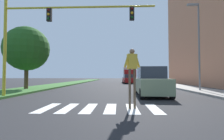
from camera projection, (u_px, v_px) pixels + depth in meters
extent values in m
plane|color=#262628|center=(114.00, 84.00, 27.95)|extent=(140.00, 140.00, 0.00)
cube|color=silver|center=(47.00, 108.00, 7.05)|extent=(0.45, 2.20, 0.01)
cube|color=silver|center=(68.00, 108.00, 7.01)|extent=(0.45, 2.20, 0.01)
cube|color=silver|center=(89.00, 108.00, 6.98)|extent=(0.45, 2.20, 0.01)
cube|color=silver|center=(111.00, 108.00, 6.94)|extent=(0.45, 2.20, 0.01)
cube|color=silver|center=(132.00, 108.00, 6.91)|extent=(0.45, 2.20, 0.01)
cube|color=silver|center=(154.00, 109.00, 6.87)|extent=(0.45, 2.20, 0.01)
cube|color=#386B2D|center=(65.00, 84.00, 26.27)|extent=(3.72, 64.00, 0.15)
cylinder|color=#4C3823|center=(26.00, 75.00, 15.72)|extent=(0.36, 0.36, 2.55)
sphere|color=#23561E|center=(27.00, 49.00, 15.81)|extent=(4.19, 4.19, 4.19)
cube|color=#9E9991|center=(167.00, 84.00, 25.63)|extent=(3.00, 64.00, 0.15)
cylinder|color=gold|center=(5.00, 47.00, 10.21)|extent=(0.18, 0.18, 6.00)
cylinder|color=gold|center=(79.00, 7.00, 10.11)|extent=(9.19, 0.12, 0.12)
cube|color=black|center=(49.00, 15.00, 10.17)|extent=(0.28, 0.20, 0.80)
sphere|color=#4C0C0C|center=(48.00, 10.00, 10.06)|extent=(0.16, 0.16, 0.16)
sphere|color=#F2A519|center=(48.00, 14.00, 10.05)|extent=(0.16, 0.16, 0.16)
sphere|color=#0F3F19|center=(48.00, 18.00, 10.04)|extent=(0.16, 0.16, 0.16)
cube|color=black|center=(132.00, 14.00, 9.96)|extent=(0.28, 0.20, 0.80)
sphere|color=#4C0C0C|center=(132.00, 9.00, 9.85)|extent=(0.16, 0.16, 0.16)
sphere|color=#F2A519|center=(132.00, 13.00, 9.84)|extent=(0.16, 0.16, 0.16)
sphere|color=#0F3F19|center=(132.00, 17.00, 9.84)|extent=(0.16, 0.16, 0.16)
cylinder|color=slate|center=(199.00, 46.00, 14.27)|extent=(0.14, 0.14, 7.50)
cube|color=gray|center=(192.00, 5.00, 14.42)|extent=(0.90, 0.24, 0.16)
cylinder|color=brown|center=(135.00, 89.00, 6.89)|extent=(0.13, 0.13, 1.65)
cylinder|color=brown|center=(130.00, 89.00, 6.82)|extent=(0.13, 0.13, 1.65)
cube|color=gold|center=(132.00, 61.00, 6.90)|extent=(0.44, 0.36, 0.62)
cylinder|color=gold|center=(137.00, 61.00, 6.97)|extent=(0.28, 0.18, 0.58)
cylinder|color=gold|center=(127.00, 61.00, 6.82)|extent=(0.28, 0.18, 0.58)
sphere|color=#8C664C|center=(132.00, 51.00, 6.91)|extent=(0.28, 0.28, 0.22)
cube|color=gray|center=(151.00, 85.00, 11.43)|extent=(2.03, 4.65, 0.96)
cube|color=#2D333D|center=(151.00, 73.00, 11.69)|extent=(1.74, 2.58, 0.79)
cylinder|color=black|center=(172.00, 94.00, 9.51)|extent=(0.24, 0.65, 0.64)
cylinder|color=black|center=(142.00, 94.00, 9.63)|extent=(0.24, 0.65, 0.64)
cylinder|color=black|center=(159.00, 89.00, 13.20)|extent=(0.24, 0.65, 0.64)
cylinder|color=black|center=(137.00, 89.00, 13.32)|extent=(0.24, 0.65, 0.64)
cube|color=maroon|center=(129.00, 80.00, 29.45)|extent=(2.05, 4.17, 0.79)
cube|color=#2D333D|center=(128.00, 76.00, 29.68)|extent=(1.67, 1.93, 0.65)
cylinder|color=black|center=(135.00, 82.00, 27.90)|extent=(0.27, 0.65, 0.64)
cylinder|color=black|center=(125.00, 82.00, 27.84)|extent=(0.27, 0.65, 0.64)
cylinder|color=black|center=(132.00, 81.00, 31.04)|extent=(0.27, 0.65, 0.64)
cylinder|color=black|center=(123.00, 81.00, 30.99)|extent=(0.27, 0.65, 0.64)
cube|color=gray|center=(127.00, 79.00, 43.24)|extent=(2.04, 4.52, 0.85)
cube|color=#2D333D|center=(127.00, 76.00, 43.49)|extent=(1.69, 2.08, 0.69)
cylinder|color=black|center=(131.00, 80.00, 41.47)|extent=(0.25, 0.65, 0.64)
cylinder|color=black|center=(124.00, 80.00, 41.45)|extent=(0.25, 0.65, 0.64)
cylinder|color=black|center=(129.00, 80.00, 45.00)|extent=(0.25, 0.65, 0.64)
cylinder|color=black|center=(123.00, 80.00, 44.98)|extent=(0.25, 0.65, 0.64)
cube|color=#B7B7BC|center=(126.00, 78.00, 55.85)|extent=(2.01, 4.31, 0.78)
cube|color=#2D333D|center=(126.00, 76.00, 56.09)|extent=(1.64, 1.99, 0.64)
cylinder|color=black|center=(129.00, 79.00, 54.22)|extent=(0.26, 0.65, 0.64)
cylinder|color=black|center=(124.00, 79.00, 54.17)|extent=(0.26, 0.65, 0.64)
cylinder|color=black|center=(128.00, 79.00, 57.51)|extent=(0.26, 0.65, 0.64)
cylinder|color=black|center=(123.00, 79.00, 57.47)|extent=(0.26, 0.65, 0.64)
cube|color=maroon|center=(130.00, 75.00, 32.64)|extent=(2.30, 2.00, 2.20)
cube|color=beige|center=(129.00, 74.00, 35.75)|extent=(2.30, 4.20, 2.70)
cylinder|color=black|center=(135.00, 81.00, 32.56)|extent=(0.30, 0.90, 0.90)
cylinder|color=black|center=(125.00, 81.00, 32.65)|extent=(0.30, 0.90, 0.90)
cylinder|color=black|center=(133.00, 80.00, 36.71)|extent=(0.30, 0.90, 0.90)
cylinder|color=black|center=(124.00, 80.00, 36.79)|extent=(0.30, 0.90, 0.90)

